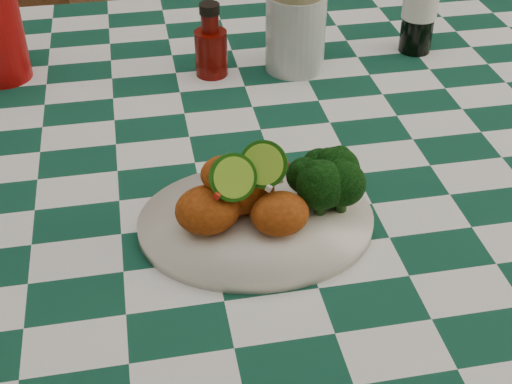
{
  "coord_description": "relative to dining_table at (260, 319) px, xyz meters",
  "views": [
    {
      "loc": [
        -0.17,
        -0.85,
        1.33
      ],
      "look_at": [
        -0.05,
        -0.22,
        0.84
      ],
      "focal_mm": 50.0,
      "sensor_mm": 36.0,
      "label": 1
    }
  ],
  "objects": [
    {
      "name": "dining_table",
      "position": [
        0.0,
        0.0,
        0.0
      ],
      "size": [
        1.66,
        1.06,
        0.79
      ],
      "primitive_type": null,
      "color": "#0F3F2E",
      "rests_on": "ground"
    },
    {
      "name": "plate",
      "position": [
        -0.05,
        -0.22,
        0.4
      ],
      "size": [
        0.29,
        0.24,
        0.02
      ],
      "primitive_type": null,
      "rotation": [
        0.0,
        0.0,
        -0.09
      ],
      "color": "silver",
      "rests_on": "dining_table"
    },
    {
      "name": "fried_chicken_pile",
      "position": [
        -0.05,
        -0.22,
        0.46
      ],
      "size": [
        0.14,
        0.1,
        0.09
      ],
      "primitive_type": null,
      "color": "#B04511",
      "rests_on": "plate"
    },
    {
      "name": "broccoli_side",
      "position": [
        0.03,
        -0.2,
        0.44
      ],
      "size": [
        0.09,
        0.09,
        0.07
      ],
      "primitive_type": null,
      "color": "black",
      "rests_on": "plate"
    },
    {
      "name": "ketchup_bottle",
      "position": [
        -0.04,
        0.18,
        0.45
      ],
      "size": [
        0.06,
        0.06,
        0.12
      ],
      "primitive_type": null,
      "rotation": [
        0.0,
        0.0,
        0.15
      ],
      "color": "#5B0904",
      "rests_on": "dining_table"
    },
    {
      "name": "mason_jar",
      "position": [
        0.09,
        0.18,
        0.46
      ],
      "size": [
        0.1,
        0.1,
        0.14
      ],
      "primitive_type": null,
      "rotation": [
        0.0,
        0.0,
        -0.06
      ],
      "color": "#B2BCBA",
      "rests_on": "dining_table"
    },
    {
      "name": "wooden_chair_left",
      "position": [
        -0.45,
        0.76,
        0.05
      ],
      "size": [
        0.52,
        0.53,
        0.89
      ],
      "primitive_type": null,
      "rotation": [
        0.0,
        0.0,
        0.33
      ],
      "color": "#472814",
      "rests_on": "ground"
    },
    {
      "name": "wooden_chair_right",
      "position": [
        0.49,
        0.76,
        0.1
      ],
      "size": [
        0.55,
        0.57,
        0.99
      ],
      "primitive_type": null,
      "rotation": [
        0.0,
        0.0,
        -0.24
      ],
      "color": "#472814",
      "rests_on": "ground"
    }
  ]
}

